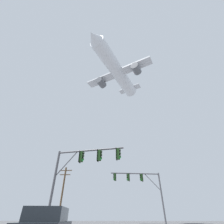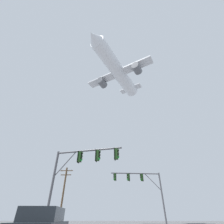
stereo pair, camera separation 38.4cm
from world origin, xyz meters
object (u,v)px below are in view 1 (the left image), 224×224
(utility_pole, at_px, (62,193))
(airplane, at_px, (117,71))
(signal_pole_far, at_px, (141,184))
(signal_pole_near, at_px, (82,165))

(utility_pole, bearing_deg, airplane, 28.23)
(airplane, bearing_deg, utility_pole, -151.77)
(utility_pole, xyz_separation_m, airplane, (9.34, 5.01, 33.86))
(signal_pole_far, relative_size, airplane, 0.27)
(signal_pole_near, height_order, signal_pole_far, signal_pole_far)
(utility_pole, relative_size, airplane, 0.33)
(utility_pole, bearing_deg, signal_pole_near, -67.84)
(signal_pole_near, relative_size, signal_pole_far, 0.93)
(signal_pole_near, xyz_separation_m, signal_pole_far, (6.32, 9.88, 0.14))
(signal_pole_far, height_order, utility_pole, utility_pole)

